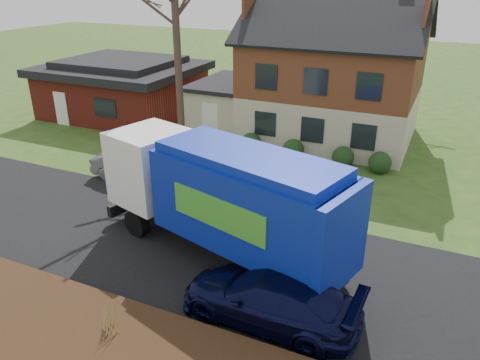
% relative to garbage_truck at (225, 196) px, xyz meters
% --- Properties ---
extents(ground, '(120.00, 120.00, 0.00)m').
position_rel_garbage_truck_xyz_m(ground, '(-2.04, 0.01, -2.33)').
color(ground, '#2B4F1A').
rests_on(ground, ground).
extents(road, '(80.00, 7.00, 0.02)m').
position_rel_garbage_truck_xyz_m(road, '(-2.04, 0.01, -2.32)').
color(road, black).
rests_on(road, ground).
extents(mulch_verge, '(80.00, 3.50, 0.30)m').
position_rel_garbage_truck_xyz_m(mulch_verge, '(-2.04, -5.29, -2.18)').
color(mulch_verge, black).
rests_on(mulch_verge, ground).
extents(main_house, '(12.95, 8.95, 9.26)m').
position_rel_garbage_truck_xyz_m(main_house, '(-0.55, 13.92, 1.70)').
color(main_house, beige).
rests_on(main_house, ground).
extents(ranch_house, '(9.80, 8.20, 3.70)m').
position_rel_garbage_truck_xyz_m(ranch_house, '(-14.04, 13.01, -0.51)').
color(ranch_house, maroon).
rests_on(ranch_house, ground).
extents(garbage_truck, '(9.74, 4.98, 4.03)m').
position_rel_garbage_truck_xyz_m(garbage_truck, '(0.00, 0.00, 0.00)').
color(garbage_truck, black).
rests_on(garbage_truck, ground).
extents(silver_sedan, '(4.07, 1.57, 1.32)m').
position_rel_garbage_truck_xyz_m(silver_sedan, '(-6.78, 4.10, -1.66)').
color(silver_sedan, '#979B9E').
rests_on(silver_sedan, ground).
extents(navy_wagon, '(5.14, 2.25, 1.47)m').
position_rel_garbage_truck_xyz_m(navy_wagon, '(2.51, -2.36, -1.59)').
color(navy_wagon, black).
rests_on(navy_wagon, ground).
extents(grass_clump_mid, '(0.34, 0.28, 0.94)m').
position_rel_garbage_truck_xyz_m(grass_clump_mid, '(-1.01, -4.73, -1.55)').
color(grass_clump_mid, '#A08746').
rests_on(grass_clump_mid, mulch_verge).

